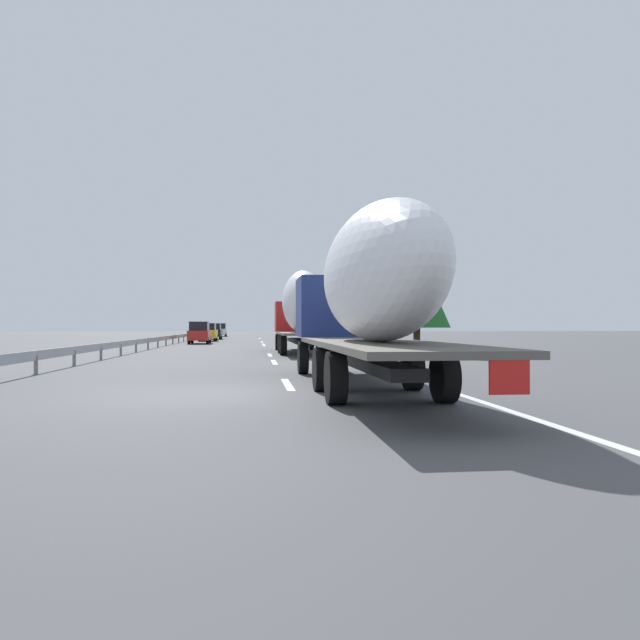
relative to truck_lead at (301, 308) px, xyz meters
The scene contains 25 objects.
ground_plane 20.69m from the truck_lead, 10.10° to the left, with size 260.00×260.00×0.00m, color #4C4C4F.
lane_stripe_0 18.06m from the truck_lead, behind, with size 3.20×0.20×0.01m, color white.
lane_stripe_1 8.65m from the truck_lead, 167.42° to the left, with size 3.20×0.20×0.01m, color white.
lane_stripe_2 3.55m from the truck_lead, 133.03° to the left, with size 3.20×0.20×0.01m, color white.
lane_stripe_3 14.85m from the truck_lead, ahead, with size 3.20×0.20×0.01m, color white.
lane_stripe_4 17.35m from the truck_lead, ahead, with size 3.20×0.20×0.01m, color white.
lane_stripe_5 24.96m from the truck_lead, ahead, with size 3.20×0.20×0.01m, color white.
lane_stripe_6 42.56m from the truck_lead, ahead, with size 3.20×0.20×0.01m, color white.
lane_stripe_7 55.09m from the truck_lead, ahead, with size 3.20×0.20×0.01m, color white.
lane_stripe_8 55.80m from the truck_lead, ahead, with size 3.20×0.20×0.01m, color white.
edge_line_right 25.42m from the truck_lead, ahead, with size 110.00×0.20×0.01m, color white.
truck_lead is the anchor object (origin of this frame).
truck_trailing 19.52m from the truck_lead, behind, with size 14.17×2.55×4.13m.
car_yellow_coupe 29.95m from the truck_lead, 14.15° to the left, with size 4.77×1.74×1.86m.
car_white_van 56.99m from the truck_lead, ahead, with size 4.01×1.72×1.99m.
car_black_suv 38.68m from the truck_lead, 10.93° to the left, with size 4.42×1.89×1.87m.
car_red_compact 21.10m from the truck_lead, 20.48° to the left, with size 4.41×1.79×1.95m.
road_sign 23.94m from the truck_lead, ahead, with size 0.10×0.90×3.03m.
tree_0 62.24m from the truck_lead, ahead, with size 2.80×2.80×6.96m.
tree_1 52.46m from the truck_lead, ahead, with size 2.58×2.58×6.99m.
tree_2 6.59m from the truck_lead, 101.82° to the right, with size 3.71×3.71×5.83m.
tree_3 44.86m from the truck_lead, 11.83° to the right, with size 2.83×2.83×7.33m.
tree_4 21.82m from the truck_lead, 15.91° to the right, with size 2.44×2.44×7.20m.
tree_5 39.90m from the truck_lead, 12.92° to the right, with size 3.95×3.95×6.98m.
guardrail_median 25.20m from the truck_lead, 22.47° to the left, with size 94.00×0.10×0.76m.
Camera 1 is at (-13.60, -0.88, 1.53)m, focal length 33.25 mm.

